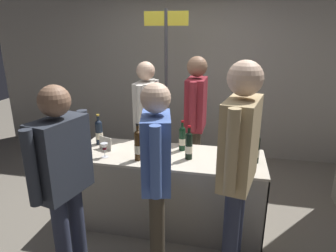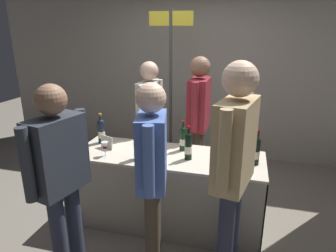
# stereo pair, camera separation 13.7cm
# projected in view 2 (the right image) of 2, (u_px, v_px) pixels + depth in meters

# --- Properties ---
(ground_plane) EXTENTS (12.00, 12.00, 0.00)m
(ground_plane) POSITION_uv_depth(u_px,v_px,m) (168.00, 221.00, 3.18)
(ground_plane) COLOR gray
(back_partition) EXTENTS (6.79, 0.12, 2.72)m
(back_partition) POSITION_uv_depth(u_px,v_px,m) (201.00, 70.00, 4.61)
(back_partition) COLOR #9E998E
(back_partition) RESTS_ON ground_plane
(tasting_table) EXTENTS (1.88, 0.66, 0.77)m
(tasting_table) POSITION_uv_depth(u_px,v_px,m) (168.00, 177.00, 3.01)
(tasting_table) COLOR beige
(tasting_table) RESTS_ON ground_plane
(featured_wine_bottle) EXTENTS (0.07, 0.07, 0.32)m
(featured_wine_bottle) POSITION_uv_depth(u_px,v_px,m) (183.00, 138.00, 3.01)
(featured_wine_bottle) COLOR black
(featured_wine_bottle) RESTS_ON tasting_table
(display_bottle_0) EXTENTS (0.07, 0.07, 0.33)m
(display_bottle_0) POSITION_uv_depth(u_px,v_px,m) (188.00, 145.00, 2.80)
(display_bottle_0) COLOR black
(display_bottle_0) RESTS_ON tasting_table
(display_bottle_1) EXTENTS (0.07, 0.07, 0.36)m
(display_bottle_1) POSITION_uv_depth(u_px,v_px,m) (138.00, 144.00, 2.79)
(display_bottle_1) COLOR #38230F
(display_bottle_1) RESTS_ON tasting_table
(display_bottle_2) EXTENTS (0.07, 0.07, 0.34)m
(display_bottle_2) POSITION_uv_depth(u_px,v_px,m) (256.00, 150.00, 2.68)
(display_bottle_2) COLOR black
(display_bottle_2) RESTS_ON tasting_table
(display_bottle_3) EXTENTS (0.07, 0.07, 0.34)m
(display_bottle_3) POSITION_uv_depth(u_px,v_px,m) (241.00, 145.00, 2.82)
(display_bottle_3) COLOR black
(display_bottle_3) RESTS_ON tasting_table
(display_bottle_4) EXTENTS (0.08, 0.08, 0.33)m
(display_bottle_4) POSITION_uv_depth(u_px,v_px,m) (101.00, 131.00, 3.22)
(display_bottle_4) COLOR #192333
(display_bottle_4) RESTS_ON tasting_table
(wine_glass_near_vendor) EXTENTS (0.07, 0.07, 0.14)m
(wine_glass_near_vendor) POSITION_uv_depth(u_px,v_px,m) (105.00, 146.00, 2.89)
(wine_glass_near_vendor) COLOR silver
(wine_glass_near_vendor) RESTS_ON tasting_table
(flower_vase) EXTENTS (0.11, 0.10, 0.41)m
(flower_vase) POSITION_uv_depth(u_px,v_px,m) (155.00, 143.00, 2.91)
(flower_vase) COLOR tan
(flower_vase) RESTS_ON tasting_table
(brochure_stand) EXTENTS (0.16, 0.08, 0.14)m
(brochure_stand) POSITION_uv_depth(u_px,v_px,m) (107.00, 142.00, 3.08)
(brochure_stand) COLOR silver
(brochure_stand) RESTS_ON tasting_table
(vendor_presenter) EXTENTS (0.22, 0.58, 1.61)m
(vendor_presenter) POSITION_uv_depth(u_px,v_px,m) (150.00, 115.00, 3.64)
(vendor_presenter) COLOR black
(vendor_presenter) RESTS_ON ground_plane
(vendor_assistant) EXTENTS (0.23, 0.58, 1.68)m
(vendor_assistant) POSITION_uv_depth(u_px,v_px,m) (199.00, 115.00, 3.46)
(vendor_assistant) COLOR #4C4233
(vendor_assistant) RESTS_ON ground_plane
(taster_foreground_right) EXTENTS (0.29, 0.55, 1.60)m
(taster_foreground_right) POSITION_uv_depth(u_px,v_px,m) (152.00, 167.00, 2.26)
(taster_foreground_right) COLOR #4C4233
(taster_foreground_right) RESTS_ON ground_plane
(taster_foreground_left) EXTENTS (0.30, 0.62, 1.77)m
(taster_foreground_left) POSITION_uv_depth(u_px,v_px,m) (234.00, 159.00, 2.11)
(taster_foreground_left) COLOR #2D3347
(taster_foreground_left) RESTS_ON ground_plane
(taster_foreground_centre) EXTENTS (0.30, 0.58, 1.61)m
(taster_foreground_centre) POSITION_uv_depth(u_px,v_px,m) (60.00, 170.00, 2.19)
(taster_foreground_centre) COLOR #2D3347
(taster_foreground_centre) RESTS_ON ground_plane
(booth_signpost) EXTENTS (0.56, 0.04, 2.21)m
(booth_signpost) POSITION_uv_depth(u_px,v_px,m) (171.00, 77.00, 3.89)
(booth_signpost) COLOR #47474C
(booth_signpost) RESTS_ON ground_plane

